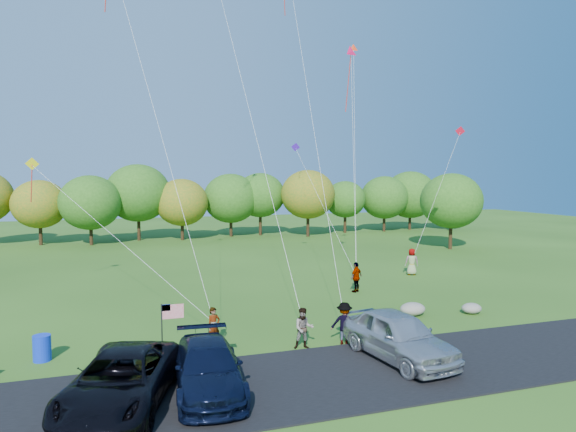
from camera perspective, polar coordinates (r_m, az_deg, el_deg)
name	(u,v)px	position (r m, az deg, el deg)	size (l,w,h in m)	color
ground	(289,343)	(22.74, 0.16, -13.98)	(140.00, 140.00, 0.00)	#2B5117
asphalt_lane	(325,377)	(19.21, 4.12, -17.46)	(44.00, 6.00, 0.06)	black
treeline	(183,199)	(56.97, -11.60, 1.89)	(76.04, 28.21, 8.36)	#342313
minivan_dark	(121,380)	(17.43, -18.11, -16.96)	(2.78, 6.03, 1.68)	black
minivan_navy	(208,368)	(17.97, -8.89, -16.32)	(2.18, 5.37, 1.56)	black
minivan_silver	(398,335)	(20.97, 12.14, -12.85)	(2.20, 5.48, 1.87)	#B1B4BC
flyer_a	(214,326)	(22.47, -8.25, -12.05)	(0.60, 0.40, 1.65)	#4C4C59
flyer_b	(304,328)	(21.87, 1.76, -12.37)	(0.84, 0.65, 1.72)	#4C4C59
flyer_c	(344,323)	(22.54, 6.29, -11.77)	(1.17, 0.67, 1.81)	#4C4C59
flyer_d	(356,277)	(32.23, 7.60, -6.75)	(1.10, 0.46, 1.88)	#4C4C59
flyer_e	(412,262)	(38.45, 13.59, -4.96)	(0.95, 0.62, 1.94)	#4C4C59
trash_barrel	(42,348)	(22.76, -25.66, -13.08)	(0.67, 0.67, 1.01)	#0E2FD5
flag_assembly	(168,319)	(20.58, -13.15, -11.06)	(0.86, 0.56, 2.33)	black
boulder_near	(413,309)	(27.66, 13.68, -10.01)	(1.35, 1.06, 0.68)	gray
boulder_far	(472,308)	(28.91, 19.72, -9.64)	(1.06, 0.89, 0.55)	gray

